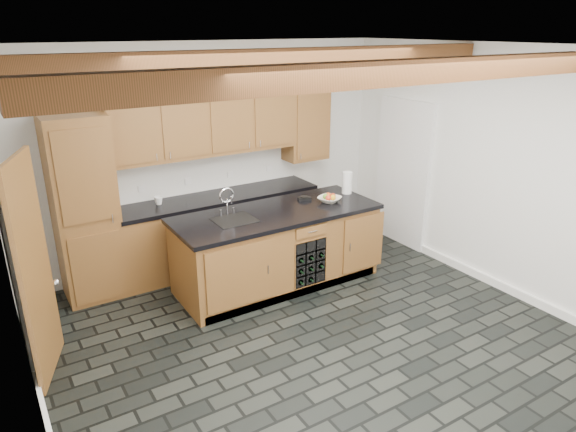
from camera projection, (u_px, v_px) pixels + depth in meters
name	position (u px, v px, depth m)	size (l,w,h in m)	color
ground	(318.00, 341.00, 5.13)	(5.00, 5.00, 0.00)	black
room_shell	(283.00, 183.00, 4.98)	(5.01, 5.00, 5.00)	white
back_cabinetry	(192.00, 196.00, 6.38)	(3.65, 0.62, 2.20)	brown
island	(278.00, 248.00, 6.14)	(2.48, 0.96, 0.93)	brown
faucet	(233.00, 216.00, 5.73)	(0.45, 0.40, 0.34)	black
kitchen_scale	(304.00, 198.00, 6.36)	(0.18, 0.13, 0.05)	black
fruit_bowl	(329.00, 199.00, 6.29)	(0.27, 0.27, 0.07)	silver
fruit_cluster	(330.00, 197.00, 6.28)	(0.16, 0.17, 0.07)	#B23317
paper_towel	(347.00, 183.00, 6.58)	(0.13, 0.13, 0.28)	white
mug	(159.00, 201.00, 6.20)	(0.11, 0.11, 0.10)	white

